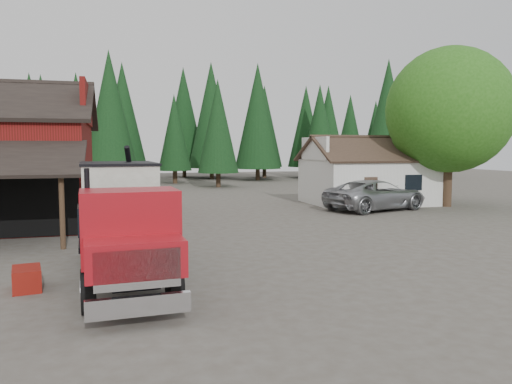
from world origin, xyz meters
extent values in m
plane|color=#4A443A|center=(0.00, 0.00, 0.00)|extent=(120.00, 120.00, 0.00)
cube|color=maroon|center=(-5.00, 10.00, 6.00)|extent=(0.25, 7.00, 2.00)
cylinder|color=#382619|center=(-5.60, 2.10, 1.40)|extent=(0.20, 0.20, 2.80)
cube|color=silver|center=(13.00, 13.00, 1.50)|extent=(8.00, 6.00, 3.00)
cube|color=#38281E|center=(13.00, 11.50, 3.75)|extent=(8.60, 3.42, 1.80)
cube|color=#38281E|center=(13.00, 14.50, 3.75)|extent=(8.60, 3.42, 1.80)
cube|color=silver|center=(9.00, 13.00, 3.75)|extent=(0.20, 4.20, 1.50)
cube|color=silver|center=(17.00, 13.00, 3.75)|extent=(0.20, 4.20, 1.50)
cube|color=#38281E|center=(11.50, 9.98, 1.00)|extent=(0.90, 0.06, 2.00)
cube|color=black|center=(14.50, 9.98, 1.60)|extent=(1.20, 0.06, 1.00)
cylinder|color=#382619|center=(17.00, 10.00, 1.60)|extent=(0.60, 0.60, 3.20)
sphere|color=#225914|center=(17.00, 10.00, 6.20)|extent=(8.00, 8.00, 8.00)
sphere|color=#225914|center=(15.80, 10.80, 5.00)|extent=(4.40, 4.40, 4.40)
sphere|color=#225914|center=(18.00, 9.20, 5.30)|extent=(4.80, 4.80, 4.80)
cylinder|color=#382619|center=(6.00, 30.00, 0.80)|extent=(0.44, 0.44, 1.60)
cone|color=black|center=(6.00, 30.00, 5.90)|extent=(3.96, 3.96, 9.00)
cylinder|color=#382619|center=(22.00, 26.00, 0.80)|extent=(0.44, 0.44, 1.60)
cone|color=black|center=(22.00, 26.00, 6.90)|extent=(4.84, 4.84, 11.00)
cylinder|color=#382619|center=(-4.00, 34.00, 0.80)|extent=(0.44, 0.44, 1.60)
cone|color=black|center=(-4.00, 34.00, 7.40)|extent=(5.28, 5.28, 12.00)
cylinder|color=black|center=(-4.32, -5.85, 0.51)|extent=(0.38, 1.04, 1.03)
cylinder|color=black|center=(-2.37, -5.74, 0.51)|extent=(0.38, 1.04, 1.03)
cylinder|color=black|center=(-4.57, -1.38, 0.51)|extent=(0.38, 1.04, 1.03)
cylinder|color=black|center=(-2.61, -1.27, 0.51)|extent=(0.38, 1.04, 1.03)
cylinder|color=black|center=(-4.64, -0.07, 0.51)|extent=(0.38, 1.04, 1.03)
cylinder|color=black|center=(-2.69, 0.04, 0.51)|extent=(0.38, 1.04, 1.03)
cube|color=black|center=(-3.51, -2.81, 0.89)|extent=(1.47, 8.07, 0.37)
cube|color=silver|center=(-3.26, -7.24, 0.51)|extent=(2.15, 0.29, 0.42)
cube|color=silver|center=(-3.27, -7.15, 1.26)|extent=(1.78, 0.19, 0.84)
cube|color=maroon|center=(-3.30, -6.59, 1.40)|extent=(2.16, 1.33, 0.79)
cube|color=maroon|center=(-3.37, -5.38, 1.91)|extent=(2.33, 1.71, 1.73)
cube|color=black|center=(-3.33, -6.12, 2.19)|extent=(1.96, 0.18, 0.84)
cylinder|color=black|center=(-4.35, -4.59, 2.43)|extent=(0.14, 0.14, 1.68)
cube|color=black|center=(-3.42, -4.44, 1.87)|extent=(2.29, 0.24, 1.49)
cube|color=black|center=(-3.58, -1.51, 1.14)|extent=(2.68, 5.54, 0.15)
cube|color=silver|center=(-3.58, -1.51, 2.52)|extent=(2.32, 3.20, 1.49)
cone|color=silver|center=(-3.58, -1.51, 1.59)|extent=(2.16, 2.16, 0.65)
cube|color=black|center=(-3.58, -1.51, 3.29)|extent=(2.41, 3.29, 0.07)
cylinder|color=black|center=(-3.10, -0.17, 2.43)|extent=(0.59, 2.06, 2.85)
cube|color=maroon|center=(-4.27, 0.70, 1.40)|extent=(0.60, 0.78, 0.42)
cylinder|color=silver|center=(-2.33, -4.71, 0.79)|extent=(0.57, 0.96, 0.52)
imported|color=#9FA1A6|center=(11.64, 9.58, 0.92)|extent=(7.24, 4.82, 1.85)
cube|color=maroon|center=(-6.00, -3.39, 0.30)|extent=(0.87, 1.20, 0.60)
camera|label=1|loc=(-3.68, -17.55, 3.75)|focal=35.00mm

